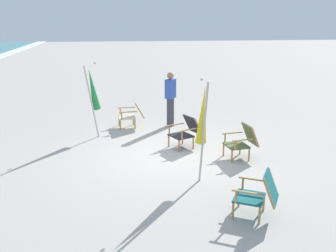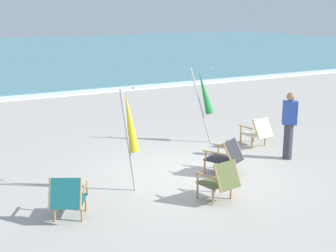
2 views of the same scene
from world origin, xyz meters
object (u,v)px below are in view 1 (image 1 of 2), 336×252
at_px(beach_chair_front_right, 186,131).
at_px(umbrella_furled_yellow, 203,116).
at_px(beach_chair_back_left, 259,193).
at_px(person_near_chairs, 170,99).
at_px(umbrella_furled_green, 93,90).
at_px(beach_chair_mid_center, 243,140).
at_px(beach_chair_far_center, 132,113).

distance_m(beach_chair_front_right, umbrella_furled_yellow, 2.43).
distance_m(beach_chair_back_left, person_near_chairs, 5.72).
bearing_deg(umbrella_furled_yellow, beach_chair_back_left, -155.08).
bearing_deg(beach_chair_back_left, umbrella_furled_green, 33.08).
bearing_deg(beach_chair_back_left, umbrella_furled_yellow, 24.92).
xyz_separation_m(beach_chair_back_left, beach_chair_mid_center, (2.75, -0.54, -0.00)).
bearing_deg(beach_chair_far_center, person_near_chairs, -89.54).
height_order(beach_chair_far_center, umbrella_furled_green, umbrella_furled_green).
bearing_deg(person_near_chairs, beach_chair_far_center, 90.46).
relative_size(beach_chair_mid_center, umbrella_furled_yellow, 0.38).
distance_m(beach_chair_far_center, umbrella_furled_yellow, 4.47).
relative_size(beach_chair_far_center, person_near_chairs, 0.49).
bearing_deg(umbrella_furled_green, beach_chair_front_right, -111.41).
relative_size(umbrella_furled_yellow, person_near_chairs, 1.29).
xyz_separation_m(beach_chair_back_left, umbrella_furled_yellow, (1.46, 0.68, 0.95)).
distance_m(beach_chair_mid_center, umbrella_furled_yellow, 2.01).
height_order(beach_chair_far_center, umbrella_furled_yellow, umbrella_furled_yellow).
xyz_separation_m(beach_chair_far_center, umbrella_furled_yellow, (-4.17, -1.30, 0.96)).
distance_m(beach_chair_mid_center, umbrella_furled_green, 4.12).
bearing_deg(umbrella_furled_yellow, umbrella_furled_green, 36.42).
distance_m(beach_chair_mid_center, person_near_chairs, 3.23).
distance_m(beach_chair_front_right, umbrella_furled_green, 2.70).
bearing_deg(beach_chair_mid_center, umbrella_furled_yellow, 136.59).
xyz_separation_m(beach_chair_front_right, beach_chair_mid_center, (-0.94, -1.19, 0.00)).
height_order(beach_chair_front_right, person_near_chairs, person_near_chairs).
height_order(beach_chair_mid_center, umbrella_furled_green, umbrella_furled_green).
height_order(beach_chair_mid_center, umbrella_furled_yellow, umbrella_furled_yellow).
bearing_deg(person_near_chairs, umbrella_furled_green, 115.14).
height_order(beach_chair_back_left, umbrella_furled_yellow, umbrella_furled_yellow).
distance_m(beach_chair_front_right, beach_chair_back_left, 3.75).
xyz_separation_m(beach_chair_front_right, beach_chair_back_left, (-3.69, -0.65, 0.01)).
relative_size(beach_chair_mid_center, umbrella_furled_green, 0.39).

